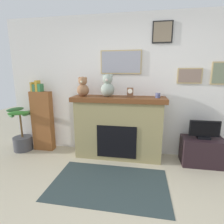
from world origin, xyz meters
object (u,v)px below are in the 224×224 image
object	(u,v)px
candle_jar	(158,95)
teddy_bear_grey	(83,87)
fireplace	(118,127)
television	(204,130)
bookshelf	(42,119)
tv_stand	(202,151)
teddy_bear_cream	(108,87)
potted_plant	(22,135)
mantel_clock	(130,92)

from	to	relation	value
candle_jar	teddy_bear_grey	bearing A→B (deg)	-179.98
fireplace	television	bearing A→B (deg)	-2.53
fireplace	bookshelf	distance (m)	1.57
bookshelf	tv_stand	xyz separation A→B (m)	(3.04, -0.10, -0.40)
bookshelf	teddy_bear_cream	xyz separation A→B (m)	(1.37, -0.05, 0.68)
candle_jar	teddy_bear_cream	size ratio (longest dim) A/B	0.21
bookshelf	television	world-z (taller)	bookshelf
fireplace	tv_stand	xyz separation A→B (m)	(1.47, -0.06, -0.34)
potted_plant	mantel_clock	world-z (taller)	mantel_clock
potted_plant	candle_jar	xyz separation A→B (m)	(2.65, 0.06, 0.87)
tv_stand	candle_jar	size ratio (longest dim) A/B	8.23
tv_stand	mantel_clock	distance (m)	1.61
candle_jar	teddy_bear_cream	distance (m)	0.89
bookshelf	television	bearing A→B (deg)	-1.91
television	teddy_bear_cream	world-z (taller)	teddy_bear_cream
fireplace	candle_jar	distance (m)	0.91
bookshelf	tv_stand	size ratio (longest dim) A/B	2.10
fireplace	television	xyz separation A→B (m)	(1.47, -0.07, 0.04)
bookshelf	teddy_bear_grey	world-z (taller)	teddy_bear_grey
fireplace	bookshelf	size ratio (longest dim) A/B	1.18
potted_plant	mantel_clock	distance (m)	2.36
potted_plant	teddy_bear_cream	xyz separation A→B (m)	(1.78, 0.06, 1.01)
tv_stand	teddy_bear_grey	world-z (taller)	teddy_bear_grey
candle_jar	teddy_bear_cream	world-z (taller)	teddy_bear_cream
potted_plant	candle_jar	size ratio (longest dim) A/B	10.67
candle_jar	teddy_bear_cream	bearing A→B (deg)	-179.97
fireplace	teddy_bear_cream	size ratio (longest dim) A/B	4.18
fireplace	mantel_clock	size ratio (longest dim) A/B	10.07
bookshelf	teddy_bear_cream	distance (m)	1.53
television	candle_jar	bearing A→B (deg)	176.57
teddy_bear_cream	mantel_clock	bearing A→B (deg)	-0.11
mantel_clock	teddy_bear_cream	world-z (taller)	teddy_bear_cream
teddy_bear_grey	tv_stand	bearing A→B (deg)	-1.23
potted_plant	teddy_bear_grey	xyz separation A→B (m)	(1.31, 0.06, 0.98)
bookshelf	potted_plant	bearing A→B (deg)	-164.61
fireplace	candle_jar	bearing A→B (deg)	-1.49
fireplace	bookshelf	xyz separation A→B (m)	(-1.56, 0.04, 0.06)
fireplace	bookshelf	world-z (taller)	bookshelf
potted_plant	candle_jar	distance (m)	2.79
potted_plant	candle_jar	bearing A→B (deg)	1.26
television	bookshelf	bearing A→B (deg)	178.09
fireplace	teddy_bear_grey	distance (m)	0.98
fireplace	potted_plant	distance (m)	1.99
potted_plant	teddy_bear_grey	size ratio (longest dim) A/B	2.49
candle_jar	mantel_clock	bearing A→B (deg)	-179.85
candle_jar	teddy_bear_grey	xyz separation A→B (m)	(-1.34, -0.00, 0.12)
potted_plant	tv_stand	distance (m)	3.45
mantel_clock	bookshelf	bearing A→B (deg)	178.21
candle_jar	mantel_clock	size ratio (longest dim) A/B	0.50
fireplace	teddy_bear_grey	xyz separation A→B (m)	(-0.66, -0.02, 0.73)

